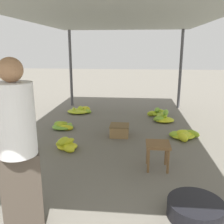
{
  "coord_description": "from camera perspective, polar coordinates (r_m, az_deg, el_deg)",
  "views": [
    {
      "loc": [
        0.36,
        -1.07,
        1.71
      ],
      "look_at": [
        0.0,
        2.55,
        0.78
      ],
      "focal_mm": 40.0,
      "sensor_mm": 36.0,
      "label": 1
    }
  ],
  "objects": [
    {
      "name": "banana_pile_left_2",
      "position": [
        6.83,
        -7.24,
        0.35
      ],
      "size": [
        0.7,
        0.54,
        0.17
      ],
      "color": "yellow",
      "rests_on": "ground"
    },
    {
      "name": "basin_black",
      "position": [
        2.9,
        18.5,
        -20.33
      ],
      "size": [
        0.58,
        0.58,
        0.18
      ],
      "color": "black",
      "rests_on": "ground"
    },
    {
      "name": "banana_pile_right_2",
      "position": [
        5.06,
        15.96,
        -5.05
      ],
      "size": [
        0.64,
        0.63,
        0.18
      ],
      "color": "yellow",
      "rests_on": "ground"
    },
    {
      "name": "banana_pile_right_1",
      "position": [
        6.1,
        11.49,
        -1.26
      ],
      "size": [
        0.52,
        0.57,
        0.3
      ],
      "color": "#7DB636",
      "rests_on": "ground"
    },
    {
      "name": "canopy_post_back_right",
      "position": [
        7.46,
        15.38,
        9.28
      ],
      "size": [
        0.08,
        0.08,
        2.22
      ],
      "primitive_type": "cylinder",
      "color": "#4C4C51",
      "rests_on": "ground"
    },
    {
      "name": "canopy_tarp",
      "position": [
        4.39,
        1.01,
        21.3
      ],
      "size": [
        3.59,
        6.36,
        0.04
      ],
      "primitive_type": "cube",
      "color": "#9EA399",
      "rests_on": "canopy_post_front_left"
    },
    {
      "name": "vendor_foreground",
      "position": [
        2.45,
        -20.72,
        -7.08
      ],
      "size": [
        0.45,
        0.45,
        1.64
      ],
      "color": "#4C4238",
      "rests_on": "ground"
    },
    {
      "name": "banana_pile_left_1",
      "position": [
        4.43,
        -10.4,
        -7.33
      ],
      "size": [
        0.45,
        0.5,
        0.23
      ],
      "color": "yellow",
      "rests_on": "ground"
    },
    {
      "name": "banana_pile_left_0",
      "position": [
        5.54,
        -11.15,
        -3.14
      ],
      "size": [
        0.49,
        0.48,
        0.18
      ],
      "color": "#8CBC33",
      "rests_on": "ground"
    },
    {
      "name": "stool",
      "position": [
        3.67,
        10.43,
        -8.12
      ],
      "size": [
        0.34,
        0.34,
        0.39
      ],
      "color": "brown",
      "rests_on": "ground"
    },
    {
      "name": "crate_near",
      "position": [
        4.99,
        1.71,
        -4.22
      ],
      "size": [
        0.38,
        0.38,
        0.23
      ],
      "color": "#9E7A4C",
      "rests_on": "ground"
    },
    {
      "name": "banana_pile_right_0",
      "position": [
        6.57,
        10.41,
        -0.21
      ],
      "size": [
        0.56,
        0.39,
        0.22
      ],
      "color": "#7EB736",
      "rests_on": "ground"
    },
    {
      "name": "canopy_post_back_left",
      "position": [
        7.61,
        -9.4,
        9.69
      ],
      "size": [
        0.08,
        0.08,
        2.22
      ],
      "primitive_type": "cylinder",
      "color": "#4C4C51",
      "rests_on": "ground"
    }
  ]
}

